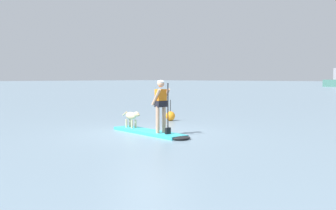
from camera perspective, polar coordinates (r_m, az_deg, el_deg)
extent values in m
plane|color=gray|center=(12.85, -2.95, -4.25)|extent=(400.00, 400.00, 0.00)
cube|color=#33B2BF|center=(12.84, -2.95, -4.03)|extent=(3.25, 1.15, 0.10)
ellipsoid|color=black|center=(11.62, 1.84, -4.87)|extent=(0.65, 0.72, 0.10)
cylinder|color=tan|center=(12.34, -0.60, -2.13)|extent=(0.12, 0.12, 0.85)
cylinder|color=tan|center=(12.18, -1.55, -2.21)|extent=(0.12, 0.12, 0.85)
cube|color=black|center=(12.22, -1.07, 0.18)|extent=(0.27, 0.39, 0.20)
cube|color=orange|center=(12.21, -1.08, 1.08)|extent=(0.25, 0.37, 0.55)
sphere|color=tan|center=(12.19, -1.08, 3.16)|extent=(0.22, 0.22, 0.22)
ellipsoid|color=white|center=(12.19, -1.08, 3.45)|extent=(0.23, 0.23, 0.11)
cylinder|color=tan|center=(12.32, -0.39, 1.24)|extent=(0.43, 0.15, 0.54)
cylinder|color=tan|center=(12.09, -1.77, 1.18)|extent=(0.43, 0.15, 0.54)
cylinder|color=black|center=(11.96, -0.01, -0.53)|extent=(0.04, 0.04, 1.59)
cube|color=black|center=(12.03, -0.01, -3.84)|extent=(0.11, 0.19, 0.20)
ellipsoid|color=#CCB78C|center=(13.59, -5.52, -1.59)|extent=(0.60, 0.30, 0.26)
ellipsoid|color=#CCB78C|center=(13.30, -4.67, -1.37)|extent=(0.24, 0.19, 0.18)
ellipsoid|color=gray|center=(13.21, -4.39, -1.49)|extent=(0.13, 0.10, 0.08)
cylinder|color=#CCB78C|center=(13.90, -6.42, -1.27)|extent=(0.27, 0.09, 0.18)
cylinder|color=#CCB78C|center=(13.52, -4.83, -2.79)|extent=(0.07, 0.07, 0.29)
cylinder|color=#CCB78C|center=(13.43, -5.36, -2.84)|extent=(0.07, 0.07, 0.29)
cylinder|color=#CCB78C|center=(13.80, -5.65, -2.66)|extent=(0.07, 0.07, 0.29)
cylinder|color=#CCB78C|center=(13.71, -6.18, -2.70)|extent=(0.07, 0.07, 0.29)
sphere|color=orange|center=(16.58, 0.36, -1.65)|extent=(0.41, 0.41, 0.41)
cylinder|color=black|center=(16.54, 0.36, -0.07)|extent=(0.03, 0.03, 0.50)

